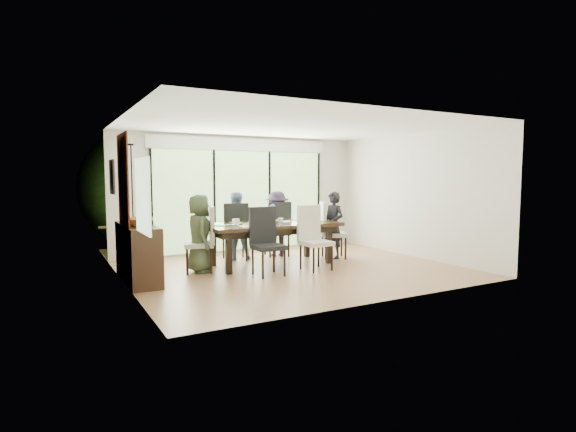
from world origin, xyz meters
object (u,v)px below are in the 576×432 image
chair_far_right (277,228)px  chair_near_left (268,241)px  vase (273,219)px  chair_right_end (334,230)px  person_left_end (199,233)px  sideboard (138,253)px  chair_far_left (235,231)px  bowl (138,221)px  laptop (234,225)px  cup_b (281,221)px  cup_a (236,221)px  chair_left_end (199,239)px  person_far_left (235,226)px  person_far_right (277,224)px  cup_c (304,218)px  table_top (272,225)px  person_right_end (333,225)px  chair_near_right (316,238)px

chair_far_right → chair_near_left: bearing=69.9°
vase → chair_right_end: bearing=-2.0°
person_left_end → sideboard: size_ratio=0.85×
chair_far_left → person_left_end: person_left_end is taller
chair_right_end → chair_far_left: same height
chair_near_left → bowl: chair_near_left is taller
chair_far_left → laptop: bearing=80.4°
person_left_end → cup_b: 1.64m
sideboard → chair_right_end: bearing=2.4°
cup_a → vase: bearing=-7.6°
chair_left_end → person_far_left: 1.34m
chair_left_end → bowl: bearing=-61.1°
vase → bowl: size_ratio=0.26×
chair_far_right → laptop: chair_far_right is taller
person_far_right → cup_c: bearing=121.6°
table_top → chair_right_end: 1.51m
person_right_end → bowl: (-4.09, -0.27, 0.30)m
cup_b → cup_c: 0.68m
chair_right_end → vase: chair_right_end is taller
chair_right_end → chair_near_right: size_ratio=1.00×
chair_far_left → vase: size_ratio=9.17×
chair_far_right → chair_near_right: (-0.05, -1.72, 0.00)m
chair_far_right → chair_near_left: same height
chair_near_right → person_far_left: 1.95m
chair_far_right → laptop: (-1.40, -0.95, 0.24)m
chair_far_left → cup_b: chair_far_left is taller
table_top → vase: bearing=45.0°
person_left_end → laptop: bearing=-91.5°
chair_far_right → person_far_right: person_far_right is taller
laptop → cup_c: bearing=-9.5°
sideboard → chair_left_end: bearing=8.8°
person_right_end → cup_c: 0.71m
cup_b → cup_c: size_ratio=0.81×
chair_far_left → person_far_left: bearing=103.2°
chair_far_right → vase: size_ratio=9.17×
chair_right_end → cup_b: chair_right_end is taller
table_top → vase: vase is taller
chair_far_left → bowl: bearing=40.7°
person_right_end → person_far_left: bearing=-126.3°
chair_far_left → vase: 0.99m
person_left_end → sideboard: (-1.13, -0.17, -0.24)m
chair_far_right → sideboard: size_ratio=0.72×
chair_far_left → person_far_right: bearing=-167.9°
cup_c → table_top: bearing=-172.9°
table_top → person_left_end: bearing=180.0°
cup_c → vase: bearing=-176.2°
cup_c → person_far_left: bearing=149.7°
chair_near_right → person_far_right: person_far_right is taller
vase → bowl: (-2.66, -0.32, 0.11)m
laptop → cup_b: size_ratio=3.30×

